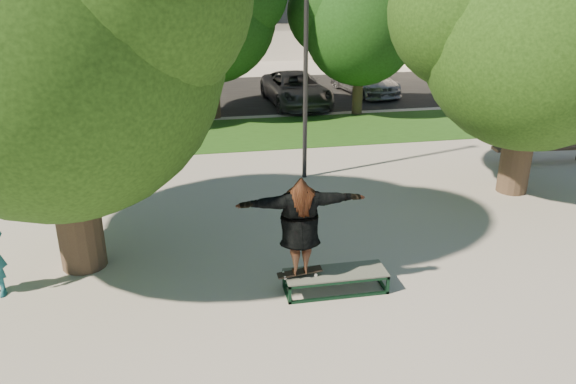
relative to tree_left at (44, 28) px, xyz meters
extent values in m
plane|color=gray|center=(4.29, -1.09, -4.42)|extent=(120.00, 120.00, 0.00)
cube|color=#1F4714|center=(5.29, 8.41, -4.41)|extent=(30.00, 4.00, 0.02)
cube|color=black|center=(4.29, 14.91, -4.42)|extent=(40.00, 8.00, 0.01)
cylinder|color=#38281E|center=(0.09, -0.09, -2.82)|extent=(0.84, 0.84, 3.20)
sphere|color=#19340E|center=(0.09, -0.09, -0.35)|extent=(5.80, 5.80, 5.80)
cylinder|color=#38281E|center=(10.29, 1.91, -2.92)|extent=(0.76, 0.76, 3.00)
sphere|color=#19340E|center=(10.29, 1.91, -0.64)|extent=(5.20, 5.20, 5.20)
sphere|color=#19340E|center=(8.99, 2.69, 0.01)|extent=(3.90, 3.90, 3.90)
cylinder|color=#38281E|center=(-2.21, 9.91, -3.02)|extent=(0.44, 0.44, 2.80)
sphere|color=black|center=(-2.21, 9.91, -0.96)|extent=(4.40, 4.40, 4.40)
sphere|color=black|center=(-3.31, 10.57, -0.41)|extent=(3.30, 3.30, 3.30)
sphere|color=black|center=(-1.22, 9.47, -0.19)|extent=(3.08, 3.08, 3.08)
cylinder|color=#38281E|center=(3.29, 10.91, -2.92)|extent=(0.50, 0.50, 3.00)
sphere|color=black|center=(3.29, 10.91, -0.70)|extent=(4.80, 4.80, 4.80)
cylinder|color=#38281E|center=(8.79, 10.41, -3.12)|extent=(0.40, 0.40, 2.60)
sphere|color=black|center=(8.79, 10.41, -1.19)|extent=(4.20, 4.20, 4.20)
sphere|color=black|center=(7.74, 11.04, -0.67)|extent=(3.15, 3.15, 3.15)
sphere|color=black|center=(9.74, 9.99, -0.46)|extent=(2.94, 2.94, 2.94)
cylinder|color=#2D2D30|center=(5.29, 3.91, -1.42)|extent=(0.12, 0.12, 6.00)
cube|color=black|center=(2.29, 23.85, -1.42)|extent=(27.60, 0.12, 1.60)
cube|color=#475147|center=(4.60, -1.87, -4.06)|extent=(1.80, 0.60, 0.03)
cylinder|color=white|center=(3.68, -1.95, -4.02)|extent=(0.06, 0.03, 0.06)
cylinder|color=white|center=(3.68, -1.79, -4.02)|extent=(0.06, 0.03, 0.06)
cylinder|color=white|center=(4.22, -1.95, -4.02)|extent=(0.06, 0.03, 0.06)
cylinder|color=white|center=(4.22, -1.79, -4.02)|extent=(0.06, 0.03, 0.06)
cube|color=black|center=(3.95, -1.87, -3.98)|extent=(0.78, 0.20, 0.10)
imported|color=#513522|center=(3.95, -1.87, -3.09)|extent=(2.16, 0.61, 1.75)
cube|color=#49372B|center=(11.35, 3.94, -4.21)|extent=(0.17, 0.17, 0.41)
cube|color=#49372B|center=(12.49, 3.85, -3.99)|extent=(3.13, 0.66, 0.08)
imported|color=#ADADB2|center=(0.79, 15.41, -3.61)|extent=(2.75, 5.04, 1.63)
imported|color=black|center=(-0.55, 15.37, -3.69)|extent=(2.23, 4.64, 1.47)
imported|color=#545459|center=(6.77, 12.41, -3.77)|extent=(2.50, 4.86, 1.31)
imported|color=#A0A1A5|center=(10.27, 14.17, -3.78)|extent=(2.58, 4.69, 1.29)
camera|label=1|loc=(2.18, -10.18, 0.95)|focal=35.00mm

